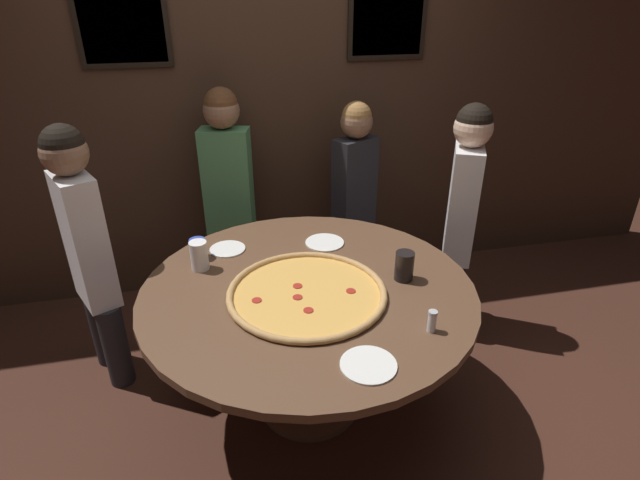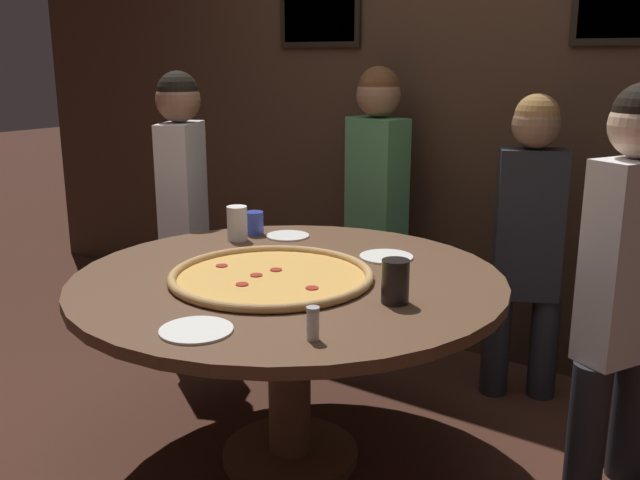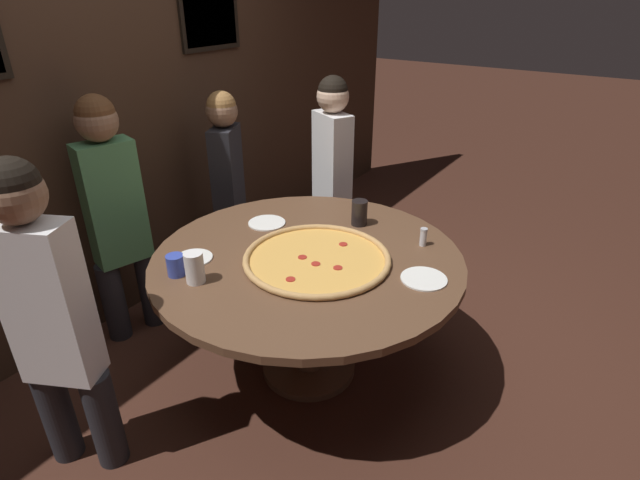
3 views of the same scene
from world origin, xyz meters
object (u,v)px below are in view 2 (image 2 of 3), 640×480
Objects in this scene: white_plate_right_side at (386,257)px; diner_side_left at (626,270)px; drink_cup_centre_back at (254,223)px; white_plate_near_front at (196,330)px; drink_cup_far_left at (237,223)px; condiment_shaker at (313,323)px; drink_cup_by_shaker at (395,281)px; white_plate_beside_cup at (288,236)px; diner_far_right at (376,194)px; giant_pizza at (271,276)px; dining_table at (289,310)px; diner_far_left at (183,200)px; diner_centre_back at (528,231)px.

white_plate_right_side is 0.15× the size of diner_side_left.
drink_cup_centre_back is 1.15m from white_plate_near_front.
drink_cup_far_left is 1.52× the size of condiment_shaker.
drink_cup_by_shaker is 0.53m from white_plate_right_side.
white_plate_near_front is 1.12m from white_plate_beside_cup.
diner_far_right is 1.46m from diner_side_left.
drink_cup_far_left is 0.10× the size of diner_side_left.
white_plate_right_side is (0.06, 0.98, 0.00)m from white_plate_near_front.
giant_pizza is at bearing -57.90° from white_plate_beside_cup.
drink_cup_centre_back is 0.67m from white_plate_right_side.
diner_far_right is (-0.29, 1.12, 0.22)m from dining_table.
drink_cup_by_shaker is (0.95, -0.31, -0.00)m from drink_cup_far_left.
dining_table is at bearing -141.59° from diner_far_left.
diner_far_right reaches higher than white_plate_near_front.
diner_centre_back is at bearing 63.75° from giant_pizza.
diner_far_right is at bearing 85.57° from white_plate_beside_cup.
condiment_shaker is 1.13m from diner_side_left.
diner_side_left is (0.51, -0.51, 0.04)m from diner_centre_back.
diner_far_left is 1.01× the size of diner_side_left.
white_plate_beside_cup is at bearing 130.96° from condiment_shaker.
diner_centre_back is (0.82, -0.09, -0.06)m from diner_far_right.
diner_centre_back is (0.54, 1.10, 0.02)m from giant_pizza.
drink_cup_far_left is at bearing -54.52° from diner_side_left.
drink_cup_by_shaker is 0.76× the size of white_plate_beside_cup.
diner_centre_back is at bearing -171.40° from diner_far_right.
drink_cup_by_shaker is 0.10× the size of diner_far_right.
white_plate_near_front is at bearing 118.09° from diner_far_right.
drink_cup_by_shaker is at bearing -24.47° from drink_cup_centre_back.
condiment_shaker is (0.44, -0.37, 0.04)m from giant_pizza.
diner_side_left is (0.92, 1.10, 0.07)m from white_plate_near_front.
white_plate_right_side is (0.17, 0.41, 0.14)m from dining_table.
drink_cup_far_left is at bearing 91.70° from diner_far_right.
giant_pizza is 5.10× the size of drink_cup_by_shaker.
diner_centre_back is (0.07, 1.07, -0.04)m from drink_cup_by_shaker.
drink_cup_by_shaker is 0.10× the size of diner_far_left.
giant_pizza is 0.51× the size of diner_side_left.
diner_centre_back reaches higher than drink_cup_far_left.
diner_far_left is (-1.50, 0.54, 0.01)m from drink_cup_by_shaker.
giant_pizza reaches higher than dining_table.
condiment_shaker is (0.25, -0.84, 0.05)m from white_plate_right_side.
giant_pizza is 3.87× the size of white_plate_beside_cup.
white_plate_right_side is at bearing 106.37° from condiment_shaker.
white_plate_near_front is 1.75m from diner_far_right.
diner_far_right is at bearing 77.00° from drink_cup_far_left.
diner_far_left is (-1.56, -0.53, 0.05)m from diner_centre_back.
white_plate_beside_cup is 0.70m from diner_far_left.
white_plate_near_front is (0.11, -0.58, 0.14)m from dining_table.
drink_cup_centre_back is (-0.49, 0.40, 0.18)m from dining_table.
white_plate_near_front is (0.13, -0.51, -0.01)m from giant_pizza.
drink_cup_far_left is at bearing 124.86° from white_plate_near_front.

